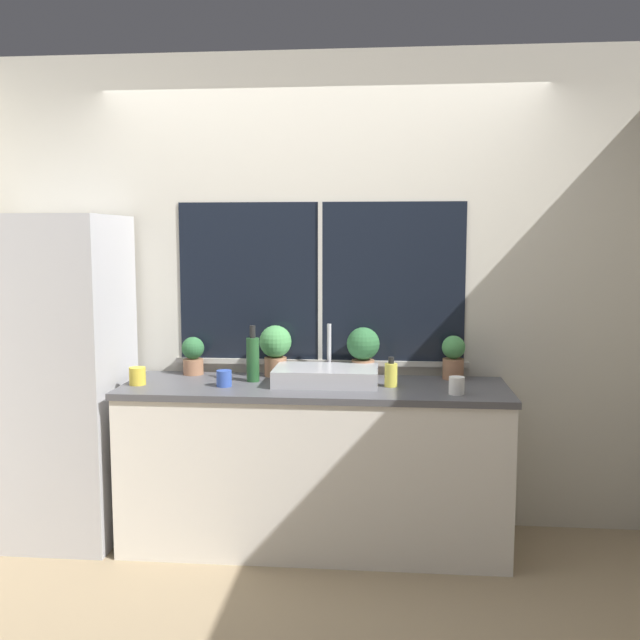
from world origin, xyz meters
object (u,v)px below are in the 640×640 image
at_px(refrigerator, 56,378).
at_px(bottle_tall, 253,358).
at_px(sink, 326,375).
at_px(soap_bottle, 391,374).
at_px(mug_yellow, 137,376).
at_px(potted_plant_far_left, 193,355).
at_px(mug_white, 457,386).
at_px(potted_plant_center_right, 363,349).
at_px(potted_plant_center_left, 275,347).
at_px(mug_blue, 224,378).
at_px(potted_plant_far_right, 453,356).

bearing_deg(refrigerator, bottle_tall, 3.94).
bearing_deg(sink, soap_bottle, -6.40).
bearing_deg(mug_yellow, sink, 6.63).
xyz_separation_m(potted_plant_far_left, mug_white, (1.46, -0.39, -0.07)).
bearing_deg(potted_plant_center_right, bottle_tall, -164.44).
xyz_separation_m(potted_plant_center_left, mug_blue, (-0.23, -0.31, -0.12)).
distance_m(sink, potted_plant_far_right, 0.72).
distance_m(potted_plant_far_left, mug_yellow, 0.39).
relative_size(potted_plant_center_left, mug_white, 3.24).
xyz_separation_m(mug_white, mug_yellow, (-1.68, 0.08, 0.00)).
bearing_deg(potted_plant_center_right, sink, -134.06).
height_order(potted_plant_far_left, bottle_tall, bottle_tall).
bearing_deg(potted_plant_far_right, bottle_tall, -171.39).
distance_m(refrigerator, potted_plant_center_right, 1.71).
bearing_deg(sink, potted_plant_center_right, 45.94).
distance_m(potted_plant_center_left, mug_white, 1.06).
xyz_separation_m(potted_plant_center_right, soap_bottle, (0.15, -0.24, -0.10)).
distance_m(potted_plant_far_left, soap_bottle, 1.16).
xyz_separation_m(soap_bottle, bottle_tall, (-0.75, 0.07, 0.06)).
bearing_deg(sink, bottle_tall, 175.52).
bearing_deg(mug_blue, potted_plant_center_right, 23.41).
bearing_deg(refrigerator, potted_plant_far_right, 6.29).
distance_m(potted_plant_far_right, bottle_tall, 1.11).
height_order(potted_plant_far_left, potted_plant_center_left, potted_plant_center_left).
xyz_separation_m(refrigerator, potted_plant_far_left, (0.71, 0.24, 0.10)).
xyz_separation_m(potted_plant_far_left, potted_plant_center_left, (0.48, -0.00, 0.05)).
bearing_deg(mug_yellow, mug_white, -2.75).
xyz_separation_m(sink, potted_plant_far_left, (-0.78, 0.20, 0.07)).
xyz_separation_m(mug_blue, mug_white, (1.21, -0.08, 0.00)).
xyz_separation_m(sink, mug_blue, (-0.53, -0.12, -0.00)).
relative_size(potted_plant_center_left, mug_blue, 3.38).
distance_m(potted_plant_far_left, potted_plant_center_left, 0.48).
bearing_deg(soap_bottle, mug_yellow, -176.71).
relative_size(sink, mug_white, 6.20).
bearing_deg(potted_plant_far_left, soap_bottle, -11.82).
height_order(mug_blue, mug_white, mug_white).
bearing_deg(potted_plant_center_right, potted_plant_far_right, 0.00).
bearing_deg(mug_white, potted_plant_far_right, 87.36).
bearing_deg(soap_bottle, mug_blue, -175.02).
height_order(potted_plant_center_right, mug_blue, potted_plant_center_right).
bearing_deg(bottle_tall, sink, -4.48).
relative_size(soap_bottle, bottle_tall, 0.52).
xyz_separation_m(bottle_tall, mug_white, (1.08, -0.23, -0.08)).
bearing_deg(sink, potted_plant_center_left, 147.08).
bearing_deg(potted_plant_center_right, mug_white, -39.31).
height_order(potted_plant_far_right, mug_blue, potted_plant_far_right).
distance_m(potted_plant_far_right, soap_bottle, 0.42).
distance_m(potted_plant_far_left, mug_white, 1.51).
bearing_deg(potted_plant_center_right, soap_bottle, -56.79).
relative_size(refrigerator, mug_blue, 20.84).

